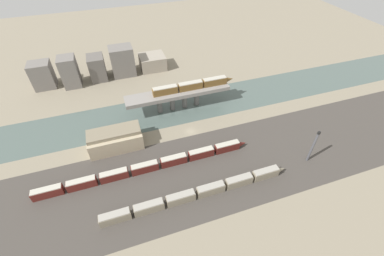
# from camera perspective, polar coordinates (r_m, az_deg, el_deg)

# --- Properties ---
(ground_plane) EXTENTS (400.00, 400.00, 0.00)m
(ground_plane) POSITION_cam_1_polar(r_m,az_deg,el_deg) (120.25, -0.36, -0.74)
(ground_plane) COLOR gray
(railbed_yard) EXTENTS (280.00, 42.00, 0.01)m
(railbed_yard) POSITION_cam_1_polar(r_m,az_deg,el_deg) (104.85, 3.84, -9.15)
(railbed_yard) COLOR #423D38
(railbed_yard) RESTS_ON ground
(river_water) EXTENTS (320.00, 26.23, 0.01)m
(river_water) POSITION_cam_1_polar(r_m,az_deg,el_deg) (134.42, -2.97, 4.52)
(river_water) COLOR #4C5B56
(river_water) RESTS_ON ground
(bridge) EXTENTS (52.70, 9.00, 10.21)m
(bridge) POSITION_cam_1_polar(r_m,az_deg,el_deg) (129.57, -3.10, 7.44)
(bridge) COLOR gray
(bridge) RESTS_ON ground
(train_on_bridge) EXTENTS (42.45, 3.16, 3.85)m
(train_on_bridge) POSITION_cam_1_polar(r_m,az_deg,el_deg) (129.47, 0.31, 9.48)
(train_on_bridge) COLOR brown
(train_on_bridge) RESTS_ON bridge
(train_yard_near) EXTENTS (71.38, 2.90, 4.00)m
(train_yard_near) POSITION_cam_1_polar(r_m,az_deg,el_deg) (95.70, 1.58, -14.18)
(train_yard_near) COLOR gray
(train_yard_near) RESTS_ON ground
(train_yard_mid) EXTENTS (85.79, 2.71, 4.01)m
(train_yard_mid) POSITION_cam_1_polar(r_m,az_deg,el_deg) (104.35, -9.81, -8.52)
(train_yard_mid) COLOR #5B1E19
(train_yard_mid) RESTS_ON ground
(warehouse_building) EXTENTS (22.37, 11.60, 9.08)m
(warehouse_building) POSITION_cam_1_polar(r_m,az_deg,el_deg) (115.19, -16.67, -2.32)
(warehouse_building) COLOR tan
(warehouse_building) RESTS_ON ground
(signal_tower) EXTENTS (1.00, 0.98, 16.00)m
(signal_tower) POSITION_cam_1_polar(r_m,az_deg,el_deg) (112.79, 25.24, -3.80)
(signal_tower) COLOR #4C4C51
(signal_tower) RESTS_ON ground
(city_block_far_left) EXTENTS (11.30, 10.16, 14.91)m
(city_block_far_left) POSITION_cam_1_polar(r_m,az_deg,el_deg) (169.45, -30.31, 10.09)
(city_block_far_left) COLOR slate
(city_block_far_left) RESTS_ON ground
(city_block_left) EXTENTS (9.14, 10.44, 17.37)m
(city_block_left) POSITION_cam_1_polar(r_m,az_deg,el_deg) (163.17, -25.53, 11.20)
(city_block_left) COLOR slate
(city_block_left) RESTS_ON ground
(city_block_center) EXTENTS (9.11, 11.67, 14.29)m
(city_block_center) POSITION_cam_1_polar(r_m,az_deg,el_deg) (164.82, -20.30, 12.42)
(city_block_center) COLOR #605B56
(city_block_center) RESTS_ON ground
(city_block_right) EXTENTS (13.50, 11.07, 17.52)m
(city_block_right) POSITION_cam_1_polar(r_m,az_deg,el_deg) (164.43, -15.19, 14.16)
(city_block_right) COLOR slate
(city_block_right) RESTS_ON ground
(city_block_far_right) EXTENTS (15.54, 14.14, 8.52)m
(city_block_far_right) POSITION_cam_1_polar(r_m,az_deg,el_deg) (169.79, -8.77, 14.32)
(city_block_far_right) COLOR gray
(city_block_far_right) RESTS_ON ground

